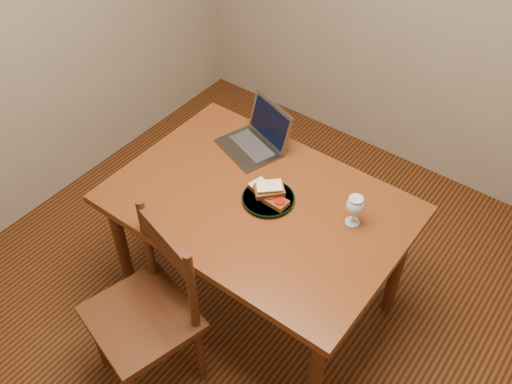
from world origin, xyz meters
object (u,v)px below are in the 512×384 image
Objects in this scene: milk_glass at (354,210)px; laptop at (258,136)px; plate at (268,199)px; chair at (145,308)px; table at (259,215)px.

laptop is (-0.63, 0.17, -0.02)m from milk_glass.
plate is 0.65× the size of laptop.
chair is at bearing -125.74° from milk_glass.
table is 8.84× the size of milk_glass.
milk_glass is 0.40× the size of laptop.
chair is 2.22× the size of plate.
chair is (-0.14, -0.61, -0.15)m from table.
laptop reaches higher than milk_glass.
chair is at bearing -105.35° from plate.
plate is 0.39m from milk_glass.
table is 0.42m from laptop.
plate is at bearing -162.96° from milk_glass.
chair is at bearing -103.34° from table.
laptop is at bearing 110.58° from chair.
chair reaches higher than plate.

